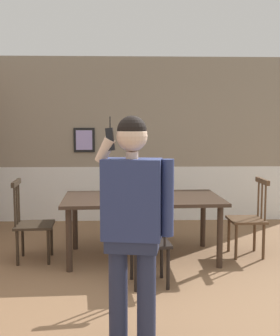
{
  "coord_description": "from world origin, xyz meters",
  "views": [
    {
      "loc": [
        -0.21,
        -3.74,
        1.65
      ],
      "look_at": [
        -0.09,
        -0.12,
        1.27
      ],
      "focal_mm": 44.97,
      "sensor_mm": 36.0,
      "label": 1
    }
  ],
  "objects_px": {
    "chair_near_window": "(137,206)",
    "person_figure": "(133,216)",
    "dining_table": "(142,203)",
    "chair_at_table_head": "(31,223)",
    "chair_by_doorway": "(249,218)",
    "chair_opposite_corner": "(150,242)"
  },
  "relations": [
    {
      "from": "chair_near_window",
      "to": "person_figure",
      "type": "bearing_deg",
      "value": 90.89
    },
    {
      "from": "dining_table",
      "to": "person_figure",
      "type": "relative_size",
      "value": 1.14
    },
    {
      "from": "chair_at_table_head",
      "to": "person_figure",
      "type": "height_order",
      "value": "person_figure"
    },
    {
      "from": "chair_near_window",
      "to": "person_figure",
      "type": "height_order",
      "value": "person_figure"
    },
    {
      "from": "chair_near_window",
      "to": "chair_at_table_head",
      "type": "bearing_deg",
      "value": 39.7
    },
    {
      "from": "chair_near_window",
      "to": "chair_at_table_head",
      "type": "height_order",
      "value": "same"
    },
    {
      "from": "chair_by_doorway",
      "to": "chair_opposite_corner",
      "type": "relative_size",
      "value": 1.06
    },
    {
      "from": "dining_table",
      "to": "chair_at_table_head",
      "type": "bearing_deg",
      "value": -177.56
    },
    {
      "from": "dining_table",
      "to": "chair_by_doorway",
      "type": "xyz_separation_m",
      "value": [
        1.35,
        0.06,
        -0.21
      ]
    },
    {
      "from": "dining_table",
      "to": "chair_opposite_corner",
      "type": "height_order",
      "value": "chair_opposite_corner"
    },
    {
      "from": "chair_opposite_corner",
      "to": "chair_by_doorway",
      "type": "bearing_deg",
      "value": 30.12
    },
    {
      "from": "chair_near_window",
      "to": "chair_at_table_head",
      "type": "xyz_separation_m",
      "value": [
        -1.31,
        -0.97,
        -0.0
      ]
    },
    {
      "from": "chair_opposite_corner",
      "to": "chair_at_table_head",
      "type": "bearing_deg",
      "value": 141.72
    },
    {
      "from": "chair_near_window",
      "to": "chair_by_doorway",
      "type": "relative_size",
      "value": 1.01
    },
    {
      "from": "chair_opposite_corner",
      "to": "person_figure",
      "type": "distance_m",
      "value": 1.3
    },
    {
      "from": "chair_near_window",
      "to": "chair_at_table_head",
      "type": "relative_size",
      "value": 1.0
    },
    {
      "from": "chair_by_doorway",
      "to": "person_figure",
      "type": "xyz_separation_m",
      "value": [
        -1.5,
        -2.14,
        0.52
      ]
    },
    {
      "from": "chair_at_table_head",
      "to": "chair_opposite_corner",
      "type": "distance_m",
      "value": 1.63
    },
    {
      "from": "chair_at_table_head",
      "to": "chair_opposite_corner",
      "type": "xyz_separation_m",
      "value": [
        1.39,
        -0.86,
        -0.01
      ]
    },
    {
      "from": "chair_at_table_head",
      "to": "person_figure",
      "type": "relative_size",
      "value": 0.58
    },
    {
      "from": "chair_by_doorway",
      "to": "chair_opposite_corner",
      "type": "distance_m",
      "value": 1.63
    },
    {
      "from": "person_figure",
      "to": "chair_at_table_head",
      "type": "bearing_deg",
      "value": -50.28
    }
  ]
}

